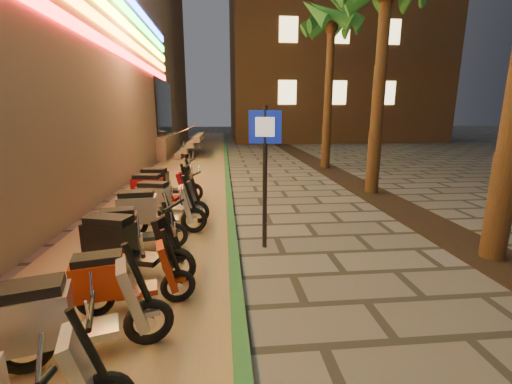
{
  "coord_description": "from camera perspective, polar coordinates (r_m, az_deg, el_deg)",
  "views": [
    {
      "loc": [
        -1.04,
        -3.15,
        2.48
      ],
      "look_at": [
        -0.52,
        2.32,
        1.2
      ],
      "focal_mm": 24.0,
      "sensor_mm": 36.0,
      "label": 1
    }
  ],
  "objects": [
    {
      "name": "scooter_10",
      "position": [
        9.17,
        -16.06,
        0.32
      ],
      "size": [
        1.74,
        0.69,
        1.22
      ],
      "rotation": [
        0.0,
        0.0,
        -0.13
      ],
      "color": "black",
      "rests_on": "ground"
    },
    {
      "name": "scooter_7",
      "position": [
        6.53,
        -19.88,
        -5.61
      ],
      "size": [
        1.55,
        0.7,
        1.09
      ],
      "rotation": [
        0.0,
        0.0,
        0.2
      ],
      "color": "black",
      "rests_on": "ground"
    },
    {
      "name": "parking_strip",
      "position": [
        13.47,
        -12.05,
        2.23
      ],
      "size": [
        3.4,
        60.0,
        0.01
      ],
      "primitive_type": "cube",
      "color": "#8C7251",
      "rests_on": "ground"
    },
    {
      "name": "green_curb",
      "position": [
        13.37,
        -4.8,
        2.59
      ],
      "size": [
        0.18,
        60.0,
        0.1
      ],
      "primitive_type": "cube",
      "color": "#225B2C",
      "rests_on": "ground"
    },
    {
      "name": "scooter_6",
      "position": [
        5.6,
        -20.76,
        -8.03
      ],
      "size": [
        1.75,
        0.94,
        1.24
      ],
      "rotation": [
        0.0,
        0.0,
        -0.31
      ],
      "color": "black",
      "rests_on": "ground"
    },
    {
      "name": "pedestrian_sign",
      "position": [
        6.12,
        1.5,
        5.63
      ],
      "size": [
        0.57,
        0.15,
        2.6
      ],
      "rotation": [
        0.0,
        0.0,
        -0.2
      ],
      "color": "black",
      "rests_on": "ground"
    },
    {
      "name": "scooter_5",
      "position": [
        4.72,
        -21.77,
        -13.27
      ],
      "size": [
        1.49,
        0.71,
        1.05
      ],
      "rotation": [
        0.0,
        0.0,
        0.23
      ],
      "color": "black",
      "rests_on": "ground"
    },
    {
      "name": "palm_d",
      "position": [
        16.22,
        12.47,
        25.16
      ],
      "size": [
        2.97,
        3.02,
        7.16
      ],
      "color": "#472D19",
      "rests_on": "ground"
    },
    {
      "name": "scooter_11",
      "position": [
        10.02,
        -15.06,
        1.47
      ],
      "size": [
        1.76,
        0.68,
        1.23
      ],
      "rotation": [
        0.0,
        0.0,
        -0.12
      ],
      "color": "black",
      "rests_on": "ground"
    },
    {
      "name": "scooter_4",
      "position": [
        4.05,
        -29.7,
        -17.66
      ],
      "size": [
        1.7,
        0.88,
        1.21
      ],
      "rotation": [
        0.0,
        0.0,
        0.29
      ],
      "color": "black",
      "rests_on": "ground"
    },
    {
      "name": "planting_strip",
      "position": [
        9.7,
        23.35,
        -2.74
      ],
      "size": [
        1.2,
        40.0,
        0.02
      ],
      "primitive_type": "cube",
      "color": "black",
      "rests_on": "ground"
    },
    {
      "name": "scooter_9",
      "position": [
        8.18,
        -15.0,
        -1.21
      ],
      "size": [
        1.69,
        0.84,
        1.2
      ],
      "rotation": [
        0.0,
        0.0,
        -0.26
      ],
      "color": "black",
      "rests_on": "ground"
    },
    {
      "name": "scooter_8",
      "position": [
        7.26,
        -17.02,
        -2.96
      ],
      "size": [
        1.77,
        0.67,
        1.25
      ],
      "rotation": [
        0.0,
        0.0,
        0.11
      ],
      "color": "black",
      "rests_on": "ground"
    },
    {
      "name": "apartment_block",
      "position": [
        37.9,
        11.45,
        28.2
      ],
      "size": [
        18.0,
        16.06,
        25.0
      ],
      "color": "brown",
      "rests_on": "ground"
    },
    {
      "name": "ground",
      "position": [
        4.14,
        11.19,
        -23.94
      ],
      "size": [
        120.0,
        120.0,
        0.0
      ],
      "primitive_type": "plane",
      "color": "#474442",
      "rests_on": "ground"
    }
  ]
}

